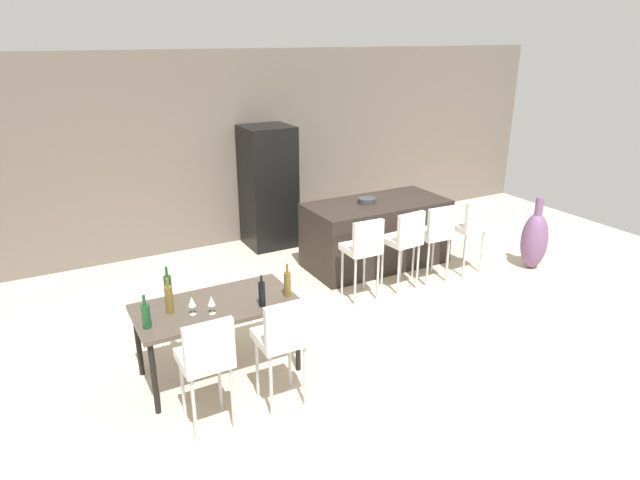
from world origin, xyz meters
The scene contains 20 objects.
ground_plane centered at (0.00, 0.00, 0.00)m, with size 10.00×10.00×0.00m, color beige.
back_wall centered at (0.00, 2.84, 1.45)m, with size 10.00×0.12×2.90m, color #665B51.
kitchen_island centered at (0.57, 0.96, 0.46)m, with size 1.97×0.94×0.92m, color black.
bar_chair_left centered at (-0.20, 0.10, 0.70)m, with size 0.41×0.41×1.05m.
bar_chair_middle centered at (0.41, 0.10, 0.70)m, with size 0.43×0.43×1.05m.
bar_chair_right centered at (0.91, 0.10, 0.70)m, with size 0.42×0.42×1.05m.
bar_chair_far centered at (1.51, 0.10, 0.70)m, with size 0.41×0.41×1.05m.
dining_table centered at (-2.27, -0.57, 0.67)m, with size 1.48×0.78×0.74m.
dining_chair_near centered at (-2.60, -1.32, 0.70)m, with size 0.40×0.40×1.05m.
dining_chair_far centered at (-1.94, -1.32, 0.70)m, with size 0.41×0.41×1.05m.
wine_bottle_far centered at (-1.61, -0.74, 0.87)m, with size 0.07×0.07×0.33m.
wine_bottle_inner centered at (-2.63, -0.27, 0.87)m, with size 0.07×0.07×0.34m.
wine_bottle_corner centered at (-2.92, -0.71, 0.85)m, with size 0.08×0.08×0.31m.
wine_bottle_left centered at (-2.68, -0.53, 0.88)m, with size 0.07×0.07×0.34m.
wine_bottle_near centered at (-1.90, -0.81, 0.86)m, with size 0.06×0.06×0.31m.
wine_glass_middle centered at (-2.51, -0.66, 0.86)m, with size 0.07×0.07×0.17m.
wine_glass_right centered at (-2.36, -0.73, 0.86)m, with size 0.07×0.07×0.17m.
refrigerator centered at (-0.43, 2.40, 0.92)m, with size 0.72×0.68×1.84m, color black.
fruit_bowl centered at (0.42, 0.99, 0.96)m, with size 0.24×0.24×0.07m, color #333338.
floor_vase centered at (2.42, -0.21, 0.41)m, with size 0.36×0.36×1.03m.
Camera 1 is at (-3.61, -5.04, 3.10)m, focal length 30.82 mm.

